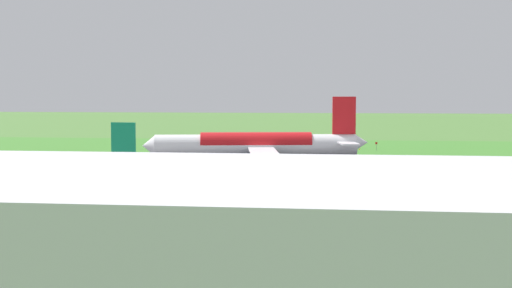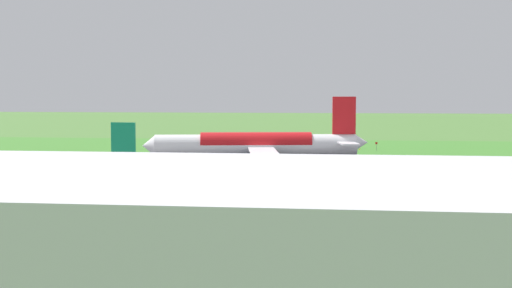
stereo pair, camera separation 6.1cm
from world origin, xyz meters
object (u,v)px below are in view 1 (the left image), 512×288
object	(u,v)px
airliner_main	(258,145)
service_car_followme	(44,161)
no_stopping_sign	(376,146)
traffic_cone_orange	(360,149)
airliner_parked_mid	(215,178)

from	to	relation	value
airliner_main	service_car_followme	distance (m)	49.99
airliner_main	service_car_followme	xyz separation A→B (m)	(48.77, 10.41, -3.51)
service_car_followme	no_stopping_sign	distance (m)	91.25
traffic_cone_orange	airliner_main	bearing A→B (deg)	57.40
airliner_main	traffic_cone_orange	world-z (taller)	airliner_main
airliner_main	airliner_parked_mid	world-z (taller)	airliner_main
traffic_cone_orange	airliner_parked_mid	bearing A→B (deg)	75.06
airliner_main	airliner_parked_mid	bearing A→B (deg)	89.95
airliner_parked_mid	no_stopping_sign	distance (m)	96.00
airliner_parked_mid	airliner_main	bearing A→B (deg)	-90.05
no_stopping_sign	traffic_cone_orange	bearing A→B (deg)	-38.98
airliner_parked_mid	no_stopping_sign	bearing A→B (deg)	-108.19
traffic_cone_orange	service_car_followme	bearing A→B (deg)	34.00
service_car_followme	no_stopping_sign	size ratio (longest dim) A/B	1.72
airliner_main	traffic_cone_orange	xyz separation A→B (m)	(-25.29, -39.54, -4.08)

